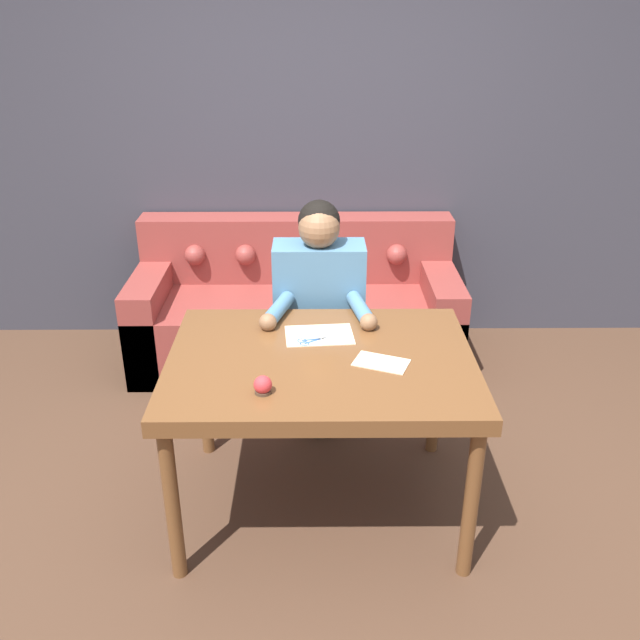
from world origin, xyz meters
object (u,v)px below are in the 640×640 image
object	(u,v)px
person	(319,319)
scissors	(315,340)
pin_cushion	(263,385)
dining_table	(321,372)
couch	(296,312)

from	to	relation	value
person	scissors	bearing A→B (deg)	-92.54
person	pin_cushion	distance (m)	0.96
person	pin_cushion	size ratio (longest dim) A/B	17.62
dining_table	person	world-z (taller)	person
pin_cushion	couch	bearing A→B (deg)	87.48
dining_table	scissors	xyz separation A→B (m)	(-0.03, 0.14, 0.08)
scissors	pin_cushion	world-z (taller)	pin_cushion
person	scissors	distance (m)	0.51
couch	scissors	xyz separation A→B (m)	(0.12, -1.32, 0.47)
dining_table	scissors	world-z (taller)	scissors
dining_table	person	xyz separation A→B (m)	(-0.00, 0.64, -0.05)
dining_table	scissors	distance (m)	0.17
couch	person	bearing A→B (deg)	-80.30
couch	person	world-z (taller)	person
person	scissors	xyz separation A→B (m)	(-0.02, -0.50, 0.13)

